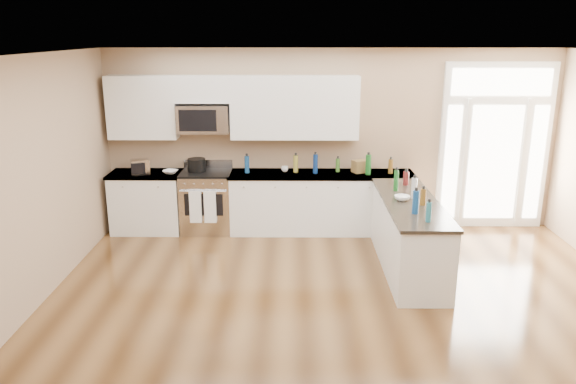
{
  "coord_description": "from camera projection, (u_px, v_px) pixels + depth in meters",
  "views": [
    {
      "loc": [
        -0.59,
        -4.68,
        3.03
      ],
      "look_at": [
        -0.65,
        2.0,
        1.12
      ],
      "focal_mm": 35.0,
      "sensor_mm": 36.0,
      "label": 1
    }
  ],
  "objects": [
    {
      "name": "back_cabinet_left",
      "position": [
        148.0,
        204.0,
        8.77
      ],
      "size": [
        1.1,
        0.66,
        0.94
      ],
      "color": "white",
      "rests_on": "ground"
    },
    {
      "name": "bowl_peninsula",
      "position": [
        402.0,
        198.0,
        7.21
      ],
      "size": [
        0.25,
        0.25,
        0.06
      ],
      "primitive_type": "imported",
      "rotation": [
        0.0,
        0.0,
        -0.3
      ],
      "color": "white",
      "rests_on": "peninsula_cabinet"
    },
    {
      "name": "peninsula_cabinet",
      "position": [
        408.0,
        237.0,
        7.35
      ],
      "size": [
        0.69,
        2.32,
        0.94
      ],
      "color": "white",
      "rests_on": "ground"
    },
    {
      "name": "cardboard_box",
      "position": [
        360.0,
        166.0,
        8.64
      ],
      "size": [
        0.28,
        0.25,
        0.19
      ],
      "primitive_type": "cube",
      "rotation": [
        0.0,
        0.0,
        0.43
      ],
      "color": "brown",
      "rests_on": "back_cabinet_right"
    },
    {
      "name": "upper_cabinet_short",
      "position": [
        203.0,
        89.0,
        8.42
      ],
      "size": [
        0.82,
        0.33,
        0.4
      ],
      "primitive_type": "cube",
      "color": "white",
      "rests_on": "room_shell"
    },
    {
      "name": "back_cabinet_right",
      "position": [
        321.0,
        204.0,
        8.75
      ],
      "size": [
        2.85,
        0.66,
        0.94
      ],
      "color": "white",
      "rests_on": "ground"
    },
    {
      "name": "cup_counter",
      "position": [
        285.0,
        169.0,
        8.69
      ],
      "size": [
        0.14,
        0.14,
        0.09
      ],
      "primitive_type": "imported",
      "rotation": [
        0.0,
        0.0,
        -0.33
      ],
      "color": "white",
      "rests_on": "back_cabinet_right"
    },
    {
      "name": "kitchen_range",
      "position": [
        207.0,
        201.0,
        8.75
      ],
      "size": [
        0.77,
        0.69,
        1.08
      ],
      "color": "silver",
      "rests_on": "ground"
    },
    {
      "name": "upper_cabinet_right",
      "position": [
        295.0,
        107.0,
        8.49
      ],
      "size": [
        1.94,
        0.33,
        0.95
      ],
      "primitive_type": "cube",
      "color": "white",
      "rests_on": "room_shell"
    },
    {
      "name": "upper_cabinet_left",
      "position": [
        143.0,
        107.0,
        8.51
      ],
      "size": [
        1.04,
        0.33,
        0.95
      ],
      "primitive_type": "cube",
      "color": "white",
      "rests_on": "room_shell"
    },
    {
      "name": "counter_bottles",
      "position": [
        363.0,
        176.0,
        7.9
      ],
      "size": [
        2.41,
        2.44,
        0.3
      ],
      "color": "#19591E",
      "rests_on": "back_cabinet_right"
    },
    {
      "name": "microwave",
      "position": [
        204.0,
        119.0,
        8.51
      ],
      "size": [
        0.78,
        0.41,
        0.42
      ],
      "color": "silver",
      "rests_on": "room_shell"
    },
    {
      "name": "stockpot",
      "position": [
        197.0,
        164.0,
        8.66
      ],
      "size": [
        0.29,
        0.29,
        0.21
      ],
      "primitive_type": "cylinder",
      "rotation": [
        0.0,
        0.0,
        -0.05
      ],
      "color": "black",
      "rests_on": "kitchen_range"
    },
    {
      "name": "ground",
      "position": [
        355.0,
        363.0,
        5.32
      ],
      "size": [
        8.0,
        8.0,
        0.0
      ],
      "primitive_type": "plane",
      "color": "#462B13"
    },
    {
      "name": "toaster_oven",
      "position": [
        140.0,
        167.0,
        8.52
      ],
      "size": [
        0.32,
        0.29,
        0.23
      ],
      "primitive_type": "cube",
      "rotation": [
        0.0,
        0.0,
        0.36
      ],
      "color": "silver",
      "rests_on": "back_cabinet_left"
    },
    {
      "name": "entry_door",
      "position": [
        494.0,
        147.0,
        8.74
      ],
      "size": [
        1.7,
        0.1,
        2.6
      ],
      "color": "white",
      "rests_on": "ground"
    },
    {
      "name": "bowl_left",
      "position": [
        170.0,
        172.0,
        8.57
      ],
      "size": [
        0.27,
        0.27,
        0.05
      ],
      "primitive_type": "imported",
      "rotation": [
        0.0,
        0.0,
        -0.27
      ],
      "color": "white",
      "rests_on": "back_cabinet_left"
    },
    {
      "name": "room_shell",
      "position": [
        361.0,
        190.0,
        4.85
      ],
      "size": [
        8.0,
        8.0,
        8.0
      ],
      "color": "tan",
      "rests_on": "ground"
    }
  ]
}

